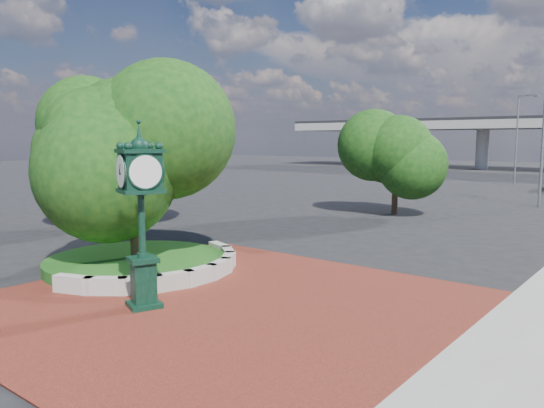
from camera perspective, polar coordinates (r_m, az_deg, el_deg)
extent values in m
plane|color=black|center=(15.47, -2.95, -9.74)|extent=(200.00, 200.00, 0.00)
cube|color=maroon|center=(14.76, -5.57, -10.51)|extent=(12.00, 12.00, 0.04)
cube|color=#9E9B93|center=(16.48, -20.50, -8.16)|extent=(1.29, 0.76, 0.54)
cube|color=#9E9B93|center=(16.02, -17.46, -8.47)|extent=(1.20, 1.04, 0.54)
cube|color=#9E9B93|center=(15.88, -13.96, -8.49)|extent=(1.00, 1.22, 0.54)
cube|color=#9E9B93|center=(16.08, -10.52, -8.19)|extent=(0.71, 1.30, 0.54)
cube|color=#9E9B93|center=(16.60, -7.65, -7.66)|extent=(0.35, 1.25, 0.54)
cube|color=#9E9B93|center=(17.36, -5.68, -6.98)|extent=(0.71, 1.30, 0.54)
cube|color=#9E9B93|center=(18.26, -4.73, -6.27)|extent=(1.00, 1.22, 0.54)
cube|color=#9E9B93|center=(19.21, -4.75, -5.60)|extent=(1.20, 1.04, 0.54)
cube|color=#9E9B93|center=(20.11, -5.61, -5.03)|extent=(1.29, 0.76, 0.54)
cylinder|color=#224E16|center=(19.00, -14.38, -6.16)|extent=(6.10, 6.10, 0.40)
cylinder|color=#9E9B93|center=(92.65, 9.71, 6.01)|extent=(1.80, 1.80, 6.00)
cylinder|color=#9E9B93|center=(84.80, 21.67, 5.53)|extent=(1.80, 1.80, 6.00)
cylinder|color=#38281C|center=(18.82, -14.46, -3.53)|extent=(0.36, 0.36, 2.17)
sphere|color=#0F3912|center=(18.53, -14.71, 4.54)|extent=(5.20, 5.20, 5.20)
cylinder|color=#38281C|center=(28.11, -16.16, 0.13)|extent=(0.36, 0.36, 2.45)
sphere|color=#0F3912|center=(27.93, -16.36, 6.06)|extent=(5.60, 5.60, 5.60)
cylinder|color=#38281C|center=(32.38, 13.07, 0.63)|extent=(0.36, 0.36, 1.92)
sphere|color=#0F3912|center=(32.22, 13.18, 4.67)|extent=(4.40, 4.40, 4.40)
cube|color=black|center=(14.69, -13.58, -10.51)|extent=(1.07, 1.07, 0.16)
cube|color=black|center=(14.51, -13.65, -8.12)|extent=(0.74, 0.74, 1.13)
cube|color=black|center=(14.37, -13.72, -5.82)|extent=(0.94, 0.94, 0.12)
cylinder|color=black|center=(14.19, -13.83, -2.15)|extent=(0.17, 0.17, 1.74)
cube|color=black|center=(14.04, -14.00, 3.48)|extent=(1.20, 1.20, 0.92)
cylinder|color=white|center=(13.93, -15.92, 3.39)|extent=(0.78, 0.37, 0.82)
cylinder|color=white|center=(14.18, -12.12, 3.57)|extent=(0.78, 0.37, 0.82)
cylinder|color=white|center=(14.51, -14.50, 3.57)|extent=(0.37, 0.78, 0.82)
cylinder|color=white|center=(13.58, -13.46, 3.39)|extent=(0.37, 0.78, 0.82)
sphere|color=black|center=(14.02, -14.08, 6.08)|extent=(0.45, 0.45, 0.45)
cone|color=black|center=(14.02, -14.12, 7.46)|extent=(0.18, 0.18, 0.51)
cylinder|color=slate|center=(38.72, 27.15, 6.61)|extent=(0.17, 0.17, 9.41)
cylinder|color=slate|center=(55.92, 24.81, 6.15)|extent=(0.15, 0.15, 8.48)
cube|color=slate|center=(55.71, 25.84, 10.46)|extent=(1.69, 0.46, 0.11)
cube|color=slate|center=(55.40, 26.56, 10.35)|extent=(0.51, 0.32, 0.14)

